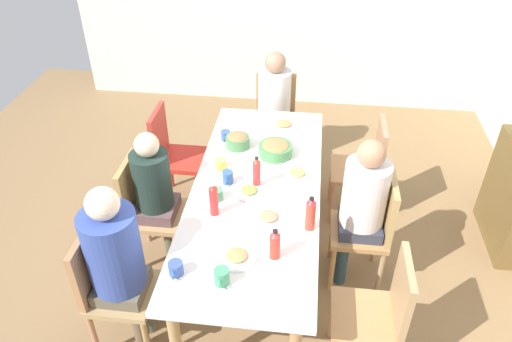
% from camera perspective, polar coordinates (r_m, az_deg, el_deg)
% --- Properties ---
extents(ground_plane, '(6.69, 6.69, 0.00)m').
position_cam_1_polar(ground_plane, '(3.90, -0.00, -10.92)').
color(ground_plane, olive).
extents(dining_table, '(2.24, 0.89, 0.76)m').
position_cam_1_polar(dining_table, '(3.44, -0.00, -3.08)').
color(dining_table, white).
rests_on(dining_table, ground_plane).
extents(chair_0, '(0.40, 0.40, 0.90)m').
position_cam_1_polar(chair_0, '(4.77, 2.19, 6.57)').
color(chair_0, '#B47B4B').
rests_on(chair_0, ground_plane).
extents(person_0, '(0.30, 0.30, 1.18)m').
position_cam_1_polar(person_0, '(4.60, 2.14, 8.17)').
color(person_0, '#49403F').
rests_on(person_0, ground_plane).
extents(chair_1, '(0.40, 0.40, 0.90)m').
position_cam_1_polar(chair_1, '(4.28, -9.78, 2.24)').
color(chair_1, red).
rests_on(chair_1, ground_plane).
extents(chair_2, '(0.40, 0.40, 0.90)m').
position_cam_1_polar(chair_2, '(3.05, 14.29, -15.52)').
color(chair_2, '#A87A4C').
rests_on(chair_2, ground_plane).
extents(chair_3, '(0.40, 0.40, 0.90)m').
position_cam_1_polar(chair_3, '(3.57, 13.31, -6.17)').
color(chair_3, '#A7784A').
rests_on(chair_3, ground_plane).
extents(person_3, '(0.31, 0.31, 1.21)m').
position_cam_1_polar(person_3, '(3.42, 12.29, -3.46)').
color(person_3, '#243B44').
rests_on(person_3, ground_plane).
extents(chair_4, '(0.40, 0.40, 0.90)m').
position_cam_1_polar(chair_4, '(4.15, 12.62, 0.70)').
color(chair_4, '#B17E51').
rests_on(chair_4, ground_plane).
extents(chair_5, '(0.40, 0.40, 0.90)m').
position_cam_1_polar(chair_5, '(3.71, -12.74, -4.12)').
color(chair_5, tan).
rests_on(chair_5, ground_plane).
extents(person_5, '(0.30, 0.30, 1.15)m').
position_cam_1_polar(person_5, '(3.58, -11.67, -2.21)').
color(person_5, '#514F3F').
rests_on(person_5, ground_plane).
extents(chair_6, '(0.40, 0.40, 0.90)m').
position_cam_1_polar(chair_6, '(3.22, -16.75, -12.55)').
color(chair_6, '#A4875A').
rests_on(chair_6, ground_plane).
extents(person_6, '(0.33, 0.33, 1.26)m').
position_cam_1_polar(person_6, '(3.02, -15.97, -9.70)').
color(person_6, '#535442').
rests_on(person_6, ground_plane).
extents(plate_0, '(0.21, 0.21, 0.04)m').
position_cam_1_polar(plate_0, '(3.52, 4.80, -0.31)').
color(plate_0, white).
rests_on(plate_0, dining_table).
extents(plate_1, '(0.21, 0.21, 0.04)m').
position_cam_1_polar(plate_1, '(3.34, -0.83, -2.40)').
color(plate_1, white).
rests_on(plate_1, dining_table).
extents(plate_2, '(0.22, 0.22, 0.04)m').
position_cam_1_polar(plate_2, '(3.13, 1.47, -5.46)').
color(plate_2, white).
rests_on(plate_2, dining_table).
extents(plate_3, '(0.24, 0.24, 0.04)m').
position_cam_1_polar(plate_3, '(4.09, 3.24, 5.42)').
color(plate_3, silver).
rests_on(plate_3, dining_table).
extents(plate_4, '(0.23, 0.23, 0.04)m').
position_cam_1_polar(plate_4, '(2.88, -2.29, -9.96)').
color(plate_4, white).
rests_on(plate_4, dining_table).
extents(bowl_0, '(0.19, 0.19, 0.11)m').
position_cam_1_polar(bowl_0, '(3.80, -2.18, 3.58)').
color(bowl_0, '#47784A').
rests_on(bowl_0, dining_table).
extents(bowl_1, '(0.26, 0.26, 0.11)m').
position_cam_1_polar(bowl_1, '(3.70, 2.29, 2.60)').
color(bowl_1, '#43824A').
rests_on(bowl_1, dining_table).
extents(cup_0, '(0.11, 0.08, 0.08)m').
position_cam_1_polar(cup_0, '(3.89, -3.56, 4.14)').
color(cup_0, '#39539B').
rests_on(cup_0, dining_table).
extents(cup_1, '(0.12, 0.08, 0.08)m').
position_cam_1_polar(cup_1, '(2.82, -9.36, -11.18)').
color(cup_1, '#395099').
rests_on(cup_1, dining_table).
extents(cup_2, '(0.12, 0.09, 0.10)m').
position_cam_1_polar(cup_2, '(2.74, -4.03, -12.21)').
color(cup_2, '#418E66').
rests_on(cup_2, dining_table).
extents(cup_3, '(0.13, 0.09, 0.08)m').
position_cam_1_polar(cup_3, '(3.28, -4.66, -2.73)').
color(cup_3, '#4D8C66').
rests_on(cup_3, dining_table).
extents(cup_4, '(0.11, 0.08, 0.09)m').
position_cam_1_polar(cup_4, '(3.42, -3.32, -0.76)').
color(cup_4, '#325AA1').
rests_on(cup_4, dining_table).
extents(cup_5, '(0.12, 0.08, 0.07)m').
position_cam_1_polar(cup_5, '(3.57, -4.17, 0.83)').
color(cup_5, '#DECC53').
rests_on(cup_5, dining_table).
extents(bottle_0, '(0.06, 0.06, 0.21)m').
position_cam_1_polar(bottle_0, '(2.84, 2.21, -8.59)').
color(bottle_0, red).
rests_on(bottle_0, dining_table).
extents(bottle_1, '(0.06, 0.06, 0.24)m').
position_cam_1_polar(bottle_1, '(3.02, 6.38, -5.03)').
color(bottle_1, red).
rests_on(bottle_1, dining_table).
extents(bottle_2, '(0.05, 0.05, 0.24)m').
position_cam_1_polar(bottle_2, '(3.35, 0.13, -0.18)').
color(bottle_2, red).
rests_on(bottle_2, dining_table).
extents(bottle_3, '(0.06, 0.06, 0.24)m').
position_cam_1_polar(bottle_3, '(3.12, -4.98, -3.36)').
color(bottle_3, red).
rests_on(bottle_3, dining_table).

